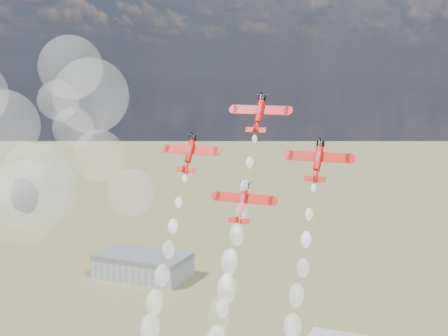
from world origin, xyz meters
TOP-DOWN VIEW (x-y plane):
  - hangar at (-120.00, 180.00)m, footprint 50.00×28.00m
  - plane_lead at (6.96, 13.92)m, footprint 12.07×6.34m
  - plane_left at (-6.87, 9.25)m, footprint 12.07×6.34m
  - plane_right at (20.79, 9.25)m, footprint 12.07×6.34m
  - plane_slot at (6.96, 4.57)m, footprint 12.07×6.34m
  - drifted_smoke_cloud at (-60.50, 25.48)m, footprint 68.28×36.80m

SIDE VIEW (x-z plane):
  - hangar at x=-120.00m, z-range 0.00..13.00m
  - plane_slot at x=6.96m, z-range 83.44..91.32m
  - drifted_smoke_cloud at x=-60.50m, z-range 65.96..118.87m
  - plane_left at x=-6.87m, z-range 91.91..99.79m
  - plane_right at x=20.79m, z-range 91.91..99.79m
  - plane_lead at x=6.96m, z-range 100.39..108.27m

